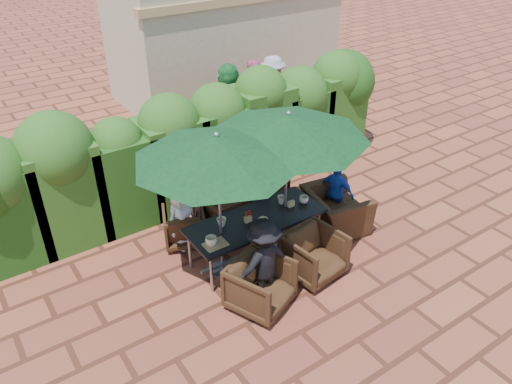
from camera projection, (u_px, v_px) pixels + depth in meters
ground at (265, 255)px, 8.43m from camera, size 80.00×80.00×0.00m
dining_table at (256, 223)px, 8.08m from camera, size 2.30×0.90×0.75m
umbrella_left at (217, 148)px, 6.95m from camera, size 2.46×2.46×2.46m
umbrella_right at (288, 126)px, 7.58m from camera, size 2.54×2.54×2.46m
chair_far_left at (184, 224)px, 8.58m from camera, size 0.90×0.87×0.72m
chair_far_mid at (224, 208)px, 8.90m from camera, size 0.89×0.84×0.84m
chair_far_right at (262, 193)px, 9.37m from camera, size 0.96×0.93×0.78m
chair_near_left at (261, 283)px, 7.23m from camera, size 1.06×1.03×0.84m
chair_near_right at (314, 253)px, 7.82m from camera, size 0.91×0.86×0.84m
chair_end_right at (336, 204)px, 8.90m from camera, size 0.92×1.22×0.97m
adult_far_left at (181, 218)px, 8.37m from camera, size 0.65×0.50×1.16m
adult_far_mid at (228, 197)px, 8.80m from camera, size 0.52×0.46×1.29m
adult_far_right at (265, 181)px, 9.14m from camera, size 0.75×0.54×1.42m
adult_near_left at (263, 262)px, 7.21m from camera, size 0.90×0.42×1.41m
adult_end_right at (336, 192)px, 9.05m from camera, size 0.56×0.76×1.17m
child_left at (201, 216)px, 8.80m from camera, size 0.27×0.23×0.73m
child_right at (247, 199)px, 9.19m from camera, size 0.32×0.28×0.80m
pedestrian_a at (229, 103)px, 11.74m from camera, size 1.87×1.29×1.89m
pedestrian_b at (252, 96)px, 12.24m from camera, size 0.93×0.65×1.79m
pedestrian_c at (273, 91)px, 12.59m from camera, size 1.22×0.74×1.77m
cup_a at (211, 241)px, 7.43m from camera, size 0.18×0.18×0.14m
cup_b at (222, 222)px, 7.84m from camera, size 0.15×0.15×0.14m
cup_c at (263, 222)px, 7.85m from camera, size 0.17×0.17×0.13m
cup_d at (281, 200)px, 8.39m from camera, size 0.14×0.14×0.14m
cup_e at (304, 200)px, 8.41m from camera, size 0.16×0.16×0.13m
ketchup_bottle at (249, 215)px, 7.98m from camera, size 0.04×0.04×0.17m
sauce_bottle at (246, 217)px, 7.95m from camera, size 0.04×0.04×0.17m
serving_tray at (215, 244)px, 7.46m from camera, size 0.35×0.25×0.02m
number_block_left at (248, 219)px, 7.95m from camera, size 0.12×0.06×0.10m
number_block_right at (291, 204)px, 8.32m from camera, size 0.12×0.06×0.10m
hedge_wall at (185, 139)px, 9.27m from camera, size 9.10×1.60×2.40m
building at (224, 38)px, 14.16m from camera, size 6.20×3.08×3.20m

